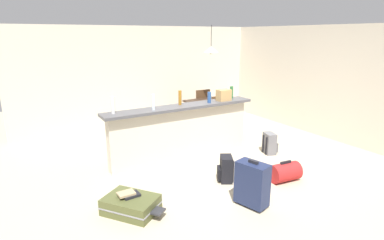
# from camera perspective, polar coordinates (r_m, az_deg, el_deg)

# --- Properties ---
(ground_plane) EXTENTS (13.00, 13.00, 0.05)m
(ground_plane) POSITION_cam_1_polar(r_m,az_deg,el_deg) (5.98, 3.85, -7.61)
(ground_plane) COLOR #BCAD8E
(wall_back) EXTENTS (6.60, 0.10, 2.50)m
(wall_back) POSITION_cam_1_polar(r_m,az_deg,el_deg) (8.26, -8.16, 7.86)
(wall_back) COLOR beige
(wall_back) RESTS_ON ground_plane
(wall_right) EXTENTS (0.10, 6.00, 2.50)m
(wall_right) POSITION_cam_1_polar(r_m,az_deg,el_deg) (7.92, 21.36, 6.65)
(wall_right) COLOR beige
(wall_right) RESTS_ON ground_plane
(partition_half_wall) EXTENTS (2.80, 0.20, 0.98)m
(partition_half_wall) POSITION_cam_1_polar(r_m,az_deg,el_deg) (5.91, -1.84, -2.50)
(partition_half_wall) COLOR beige
(partition_half_wall) RESTS_ON ground_plane
(bar_countertop) EXTENTS (2.96, 0.40, 0.05)m
(bar_countertop) POSITION_cam_1_polar(r_m,az_deg,el_deg) (5.78, -1.88, 2.39)
(bar_countertop) COLOR #4C4C51
(bar_countertop) RESTS_ON partition_half_wall
(bottle_white) EXTENTS (0.07, 0.07, 0.29)m
(bottle_white) POSITION_cam_1_polar(r_m,az_deg,el_deg) (5.31, -14.16, 2.64)
(bottle_white) COLOR silver
(bottle_white) RESTS_ON bar_countertop
(bottle_clear) EXTENTS (0.06, 0.06, 0.28)m
(bottle_clear) POSITION_cam_1_polar(r_m,az_deg,el_deg) (5.44, -7.03, 3.23)
(bottle_clear) COLOR silver
(bottle_clear) RESTS_ON bar_countertop
(bottle_amber) EXTENTS (0.06, 0.06, 0.27)m
(bottle_amber) POSITION_cam_1_polar(r_m,az_deg,el_deg) (5.82, -2.20, 4.07)
(bottle_amber) COLOR #9E661E
(bottle_amber) RESTS_ON bar_countertop
(bottle_blue) EXTENTS (0.07, 0.07, 0.21)m
(bottle_blue) POSITION_cam_1_polar(r_m,az_deg,el_deg) (6.01, 3.15, 4.12)
(bottle_blue) COLOR #284C89
(bottle_blue) RESTS_ON bar_countertop
(bottle_green) EXTENTS (0.07, 0.07, 0.25)m
(bottle_green) POSITION_cam_1_polar(r_m,az_deg,el_deg) (6.47, 7.17, 5.01)
(bottle_green) COLOR #2D6B38
(bottle_green) RESTS_ON bar_countertop
(grocery_bag) EXTENTS (0.26, 0.18, 0.22)m
(grocery_bag) POSITION_cam_1_polar(r_m,az_deg,el_deg) (6.21, 5.77, 4.51)
(grocery_bag) COLOR tan
(grocery_bag) RESTS_ON bar_countertop
(dining_table) EXTENTS (1.10, 0.80, 0.74)m
(dining_table) POSITION_cam_1_polar(r_m,az_deg,el_deg) (7.67, 3.33, 2.83)
(dining_table) COLOR #332319
(dining_table) RESTS_ON ground_plane
(dining_chair_near_partition) EXTENTS (0.49, 0.49, 0.93)m
(dining_chair_near_partition) POSITION_cam_1_polar(r_m,az_deg,el_deg) (7.30, 5.37, 1.09)
(dining_chair_near_partition) COLOR #4C331E
(dining_chair_near_partition) RESTS_ON ground_plane
(dining_chair_far_side) EXTENTS (0.42, 0.42, 0.93)m
(dining_chair_far_side) POSITION_cam_1_polar(r_m,az_deg,el_deg) (8.20, 1.65, 2.74)
(dining_chair_far_side) COLOR #4C331E
(dining_chair_far_side) RESTS_ON ground_plane
(pendant_lamp) EXTENTS (0.34, 0.34, 0.66)m
(pendant_lamp) POSITION_cam_1_polar(r_m,az_deg,el_deg) (7.48, 3.48, 12.65)
(pendant_lamp) COLOR black
(suitcase_flat_olive) EXTENTS (0.81, 0.86, 0.22)m
(suitcase_flat_olive) POSITION_cam_1_polar(r_m,az_deg,el_deg) (4.40, -10.99, -14.86)
(suitcase_flat_olive) COLOR #51562D
(suitcase_flat_olive) RESTS_ON ground_plane
(duffel_bag_red) EXTENTS (0.51, 0.35, 0.34)m
(duffel_bag_red) POSITION_cam_1_polar(r_m,az_deg,el_deg) (5.35, 16.49, -9.04)
(duffel_bag_red) COLOR red
(duffel_bag_red) RESTS_ON ground_plane
(suitcase_upright_navy) EXTENTS (0.35, 0.49, 0.67)m
(suitcase_upright_navy) POSITION_cam_1_polar(r_m,az_deg,el_deg) (4.44, 10.84, -11.27)
(suitcase_upright_navy) COLOR #1E284C
(suitcase_upright_navy) RESTS_ON ground_plane
(backpack_grey) EXTENTS (0.30, 0.32, 0.42)m
(backpack_grey) POSITION_cam_1_polar(r_m,az_deg,el_deg) (6.43, 13.91, -4.18)
(backpack_grey) COLOR slate
(backpack_grey) RESTS_ON ground_plane
(backpack_black) EXTENTS (0.32, 0.33, 0.42)m
(backpack_black) POSITION_cam_1_polar(r_m,az_deg,el_deg) (5.14, 6.12, -8.86)
(backpack_black) COLOR black
(backpack_black) RESTS_ON ground_plane
(book_stack) EXTENTS (0.29, 0.19, 0.06)m
(book_stack) POSITION_cam_1_polar(r_m,az_deg,el_deg) (4.35, -11.37, -13.07)
(book_stack) COLOR black
(book_stack) RESTS_ON suitcase_flat_olive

